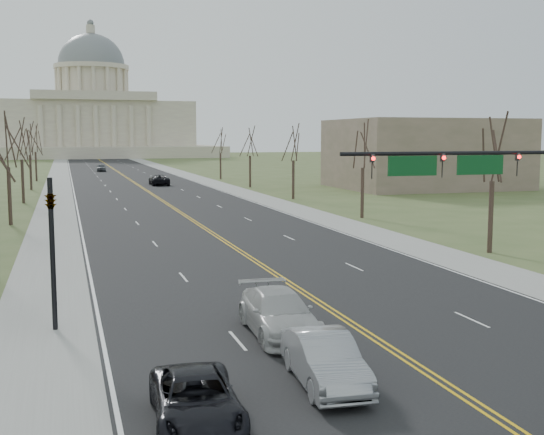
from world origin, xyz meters
TOP-DOWN VIEW (x-y plane):
  - road at (0.00, 110.00)m, footprint 20.00×380.00m
  - cross_road at (0.00, 6.00)m, footprint 120.00×14.00m
  - sidewalk_left at (-12.00, 110.00)m, footprint 4.00×380.00m
  - sidewalk_right at (12.00, 110.00)m, footprint 4.00×380.00m
  - center_line at (0.00, 110.00)m, footprint 0.42×380.00m
  - edge_line_left at (-9.80, 110.00)m, footprint 0.15×380.00m
  - edge_line_right at (9.80, 110.00)m, footprint 0.15×380.00m
  - capitol at (0.00, 249.91)m, footprint 90.00×60.00m
  - signal_mast at (7.45, 13.50)m, footprint 12.12×0.44m
  - signal_left at (-11.50, 13.50)m, footprint 0.32×0.36m
  - tree_r_0 at (15.50, 24.00)m, footprint 3.74×3.74m
  - tree_r_1 at (15.50, 44.00)m, footprint 3.74×3.74m
  - tree_l_1 at (-15.50, 48.00)m, footprint 3.96×3.96m
  - tree_r_2 at (15.50, 64.00)m, footprint 3.74×3.74m
  - tree_l_2 at (-15.50, 68.00)m, footprint 3.96×3.96m
  - tree_r_3 at (15.50, 84.00)m, footprint 3.74×3.74m
  - tree_l_3 at (-15.50, 88.00)m, footprint 3.96×3.96m
  - tree_r_4 at (15.50, 104.00)m, footprint 3.74×3.74m
  - tree_l_4 at (-15.50, 108.00)m, footprint 3.96×3.96m
  - bldg_right_mass at (40.00, 76.00)m, footprint 25.00×20.00m
  - car_sb_inner_lead at (-3.56, 4.83)m, footprint 2.04×4.93m
  - car_sb_outer_lead at (-7.85, 3.10)m, footprint 2.52×4.95m
  - car_sb_inner_second at (-3.28, 10.33)m, footprint 2.54×5.81m
  - car_far_nb at (3.11, 92.42)m, footprint 2.74×5.90m
  - car_far_sb at (-3.31, 137.38)m, footprint 2.22×4.92m

SIDE VIEW (x-z plane):
  - road at x=0.00m, z-range 0.00..0.01m
  - cross_road at x=0.00m, z-range 0.00..0.01m
  - sidewalk_left at x=-12.00m, z-range 0.00..0.03m
  - sidewalk_right at x=12.00m, z-range 0.00..0.03m
  - center_line at x=0.00m, z-range 0.01..0.02m
  - edge_line_left at x=-9.80m, z-range 0.01..0.02m
  - edge_line_right at x=9.80m, z-range 0.01..0.02m
  - car_sb_outer_lead at x=-7.85m, z-range 0.01..1.35m
  - car_sb_inner_lead at x=-3.56m, z-range 0.01..1.60m
  - car_far_nb at x=3.11m, z-range 0.01..1.65m
  - car_far_sb at x=-3.31m, z-range 0.01..1.65m
  - car_sb_inner_second at x=-3.28m, z-range 0.01..1.67m
  - signal_left at x=-11.50m, z-range 0.71..6.71m
  - bldg_right_mass at x=40.00m, z-range 0.00..10.00m
  - signal_mast at x=7.45m, z-range 2.16..9.36m
  - tree_r_0 at x=15.50m, z-range 2.30..10.80m
  - tree_r_1 at x=15.50m, z-range 2.30..10.80m
  - tree_r_2 at x=15.50m, z-range 2.30..10.80m
  - tree_r_3 at x=15.50m, z-range 2.30..10.80m
  - tree_r_4 at x=15.50m, z-range 2.30..10.80m
  - tree_l_1 at x=-15.50m, z-range 2.44..11.44m
  - tree_l_2 at x=-15.50m, z-range 2.44..11.44m
  - tree_l_3 at x=-15.50m, z-range 2.44..11.44m
  - tree_l_4 at x=-15.50m, z-range 2.44..11.44m
  - capitol at x=0.00m, z-range -10.80..39.20m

